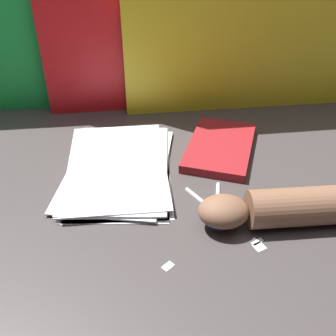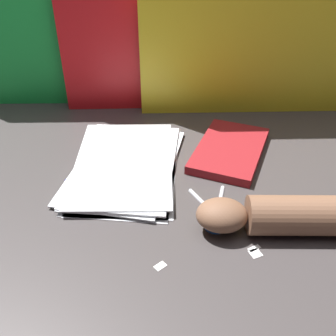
{
  "view_description": "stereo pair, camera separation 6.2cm",
  "coord_description": "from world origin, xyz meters",
  "px_view_note": "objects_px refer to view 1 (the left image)",
  "views": [
    {
      "loc": [
        -0.0,
        -0.66,
        0.53
      ],
      "look_at": [
        -0.01,
        0.01,
        0.06
      ],
      "focal_mm": 42.0,
      "sensor_mm": 36.0,
      "label": 1
    },
    {
      "loc": [
        0.06,
        -0.65,
        0.53
      ],
      "look_at": [
        -0.01,
        0.01,
        0.06
      ],
      "focal_mm": 42.0,
      "sensor_mm": 36.0,
      "label": 2
    }
  ],
  "objects_px": {
    "paper_stack": "(122,167)",
    "book_closed": "(223,147)",
    "scissors": "(220,212)",
    "hand_forearm": "(283,208)"
  },
  "relations": [
    {
      "from": "book_closed",
      "to": "hand_forearm",
      "type": "xyz_separation_m",
      "value": [
        0.08,
        -0.26,
        0.03
      ]
    },
    {
      "from": "paper_stack",
      "to": "scissors",
      "type": "bearing_deg",
      "value": -35.03
    },
    {
      "from": "scissors",
      "to": "hand_forearm",
      "type": "distance_m",
      "value": 0.12
    },
    {
      "from": "book_closed",
      "to": "scissors",
      "type": "height_order",
      "value": "book_closed"
    },
    {
      "from": "paper_stack",
      "to": "book_closed",
      "type": "distance_m",
      "value": 0.26
    },
    {
      "from": "paper_stack",
      "to": "book_closed",
      "type": "xyz_separation_m",
      "value": [
        0.24,
        0.09,
        0.0
      ]
    },
    {
      "from": "scissors",
      "to": "hand_forearm",
      "type": "height_order",
      "value": "hand_forearm"
    },
    {
      "from": "hand_forearm",
      "to": "scissors",
      "type": "bearing_deg",
      "value": 167.07
    },
    {
      "from": "hand_forearm",
      "to": "book_closed",
      "type": "bearing_deg",
      "value": 107.53
    },
    {
      "from": "paper_stack",
      "to": "book_closed",
      "type": "relative_size",
      "value": 1.34
    }
  ]
}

